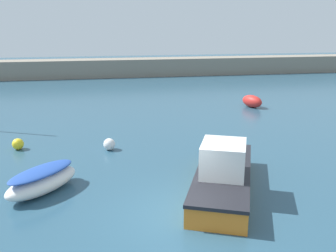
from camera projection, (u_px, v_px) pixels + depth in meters
The scene contains 7 objects.
ground_plane at pixel (177, 222), 12.13m from camera, with size 120.00×120.00×0.20m, color #284C60.
harbor_breakwater at pixel (120, 68), 43.24m from camera, with size 67.79×2.80×2.00m, color gray.
rowboat_with_red_cover at pixel (42, 180), 13.91m from camera, with size 3.00×3.15×0.94m.
motorboat_with_cabin at pixel (223, 175), 13.91m from camera, with size 4.22×6.53×2.03m.
dinghy_near_pier at pixel (252, 101), 27.79m from camera, with size 1.50×2.02×0.90m.
mooring_buoy_white at pixel (109, 144), 18.56m from camera, with size 0.59×0.59×0.59m, color white.
mooring_buoy_yellow at pixel (18, 144), 18.62m from camera, with size 0.57×0.57×0.57m, color yellow.
Camera 1 is at (-2.23, -10.61, 6.18)m, focal length 40.00 mm.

